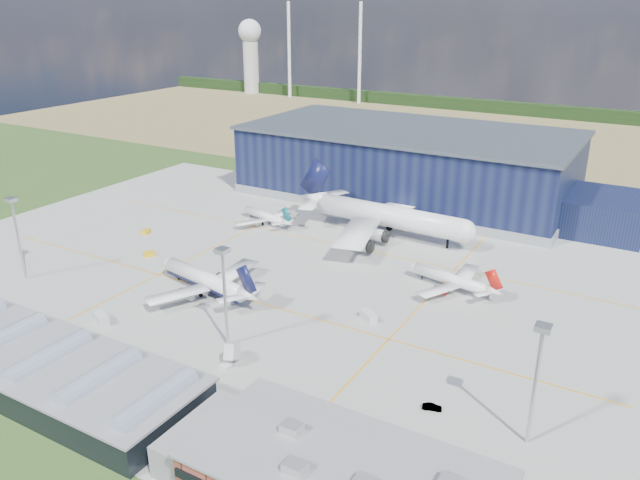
{
  "coord_description": "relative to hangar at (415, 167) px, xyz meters",
  "views": [
    {
      "loc": [
        88.31,
        -123.74,
        71.51
      ],
      "look_at": [
        6.54,
        16.52,
        8.61
      ],
      "focal_mm": 35.0,
      "sensor_mm": 36.0,
      "label": 1
    }
  ],
  "objects": [
    {
      "name": "airstair",
      "position": [
        12.67,
        -130.17,
        -9.95
      ],
      "size": [
        3.84,
        5.61,
        3.33
      ],
      "primitive_type": "cube",
      "rotation": [
        0.0,
        0.0,
        0.37
      ],
      "color": "silver",
      "rests_on": "ground"
    },
    {
      "name": "farmland",
      "position": [
        -2.81,
        125.2,
        -11.62
      ],
      "size": [
        600.0,
        220.0,
        0.01
      ],
      "primitive_type": "cube",
      "color": "#937D4F",
      "rests_on": "ground"
    },
    {
      "name": "airliner_widebody",
      "position": [
        9.77,
        -44.76,
        -1.12
      ],
      "size": [
        67.25,
        65.92,
        20.99
      ],
      "primitive_type": null,
      "rotation": [
        0.0,
        0.0,
        -0.05
      ],
      "color": "white",
      "rests_on": "ground"
    },
    {
      "name": "car_a",
      "position": [
        3.62,
        -139.53,
        -10.96
      ],
      "size": [
        4.14,
        2.92,
        1.31
      ],
      "primitive_type": "imported",
      "rotation": [
        0.0,
        0.0,
        1.17
      ],
      "color": "#99999E",
      "rests_on": "ground"
    },
    {
      "name": "gse_tug_a",
      "position": [
        -59.44,
        -82.75,
        -10.95
      ],
      "size": [
        2.67,
        3.58,
        1.33
      ],
      "primitive_type": "cube",
      "rotation": [
        0.0,
        0.0,
        0.25
      ],
      "color": "gold",
      "rests_on": "ground"
    },
    {
      "name": "gse_van_a",
      "position": [
        -24.74,
        -132.02,
        -10.47
      ],
      "size": [
        5.73,
        4.23,
        2.29
      ],
      "primitive_type": "cube",
      "rotation": [
        0.0,
        0.0,
        1.15
      ],
      "color": "silver",
      "rests_on": "ground"
    },
    {
      "name": "airliner_navy",
      "position": [
        -14.19,
        -106.8,
        -5.63
      ],
      "size": [
        42.85,
        42.22,
        11.97
      ],
      "primitive_type": null,
      "rotation": [
        0.0,
        0.0,
        2.95
      ],
      "color": "white",
      "rests_on": "ground"
    },
    {
      "name": "light_mast_west",
      "position": [
        -62.81,
        -124.8,
        3.82
      ],
      "size": [
        2.6,
        2.6,
        23.0
      ],
      "color": "#B9BBC0",
      "rests_on": "ground"
    },
    {
      "name": "apron",
      "position": [
        -2.81,
        -84.8,
        -11.59
      ],
      "size": [
        220.0,
        160.0,
        0.08
      ],
      "color": "#9E9E99",
      "rests_on": "ground"
    },
    {
      "name": "ground",
      "position": [
        -2.81,
        -94.8,
        -11.62
      ],
      "size": [
        600.0,
        600.0,
        0.0
      ],
      "primitive_type": "plane",
      "color": "#2D4A1C",
      "rests_on": "ground"
    },
    {
      "name": "gse_tug_b",
      "position": [
        -44.69,
        -96.2,
        -10.92
      ],
      "size": [
        3.67,
        3.88,
        1.4
      ],
      "primitive_type": "cube",
      "rotation": [
        0.0,
        0.0,
        -0.65
      ],
      "color": "gold",
      "rests_on": "ground"
    },
    {
      "name": "airliner_red",
      "position": [
        40.15,
        -72.8,
        -7.11
      ],
      "size": [
        32.6,
        32.14,
        9.01
      ],
      "primitive_type": null,
      "rotation": [
        0.0,
        0.0,
        2.93
      ],
      "color": "white",
      "rests_on": "ground"
    },
    {
      "name": "airliner_regional",
      "position": [
        -31.58,
        -54.8,
        -7.52
      ],
      "size": [
        30.8,
        30.42,
        8.19
      ],
      "primitive_type": null,
      "rotation": [
        0.0,
        0.0,
        2.87
      ],
      "color": "white",
      "rests_on": "ground"
    },
    {
      "name": "treeline",
      "position": [
        -2.81,
        205.2,
        -7.62
      ],
      "size": [
        600.0,
        8.0,
        8.0
      ],
      "primitive_type": "cube",
      "color": "black",
      "rests_on": "ground"
    },
    {
      "name": "car_b",
      "position": [
        54.75,
        -124.39,
        -11.02
      ],
      "size": [
        3.86,
        2.29,
        1.2
      ],
      "primitive_type": "imported",
      "rotation": [
        0.0,
        0.0,
        1.87
      ],
      "color": "#99999E",
      "rests_on": "ground"
    },
    {
      "name": "hangar",
      "position": [
        0.0,
        0.0,
        0.0
      ],
      "size": [
        145.0,
        62.0,
        26.1
      ],
      "color": "#101436",
      "rests_on": "ground"
    },
    {
      "name": "horizon_dressing",
      "position": [
        -194.11,
        199.58,
        22.58
      ],
      "size": [
        440.2,
        18.0,
        70.0
      ],
      "color": "white",
      "rests_on": "ground"
    },
    {
      "name": "gse_van_b",
      "position": [
        29.23,
        -99.15,
        -10.52
      ],
      "size": [
        5.2,
        4.5,
        2.19
      ],
      "primitive_type": "cube",
      "rotation": [
        0.0,
        0.0,
        0.98
      ],
      "color": "silver",
      "rests_on": "ground"
    },
    {
      "name": "gse_cart_a",
      "position": [
        -4.44,
        -108.06,
        -10.89
      ],
      "size": [
        2.85,
        3.73,
        1.46
      ],
      "primitive_type": "cube",
      "rotation": [
        0.0,
        0.0,
        -0.2
      ],
      "color": "silver",
      "rests_on": "ground"
    },
    {
      "name": "gse_cart_b",
      "position": [
        -30.57,
        -42.78,
        -11.0
      ],
      "size": [
        3.38,
        3.27,
        1.23
      ],
      "primitive_type": "cube",
      "rotation": [
        0.0,
        0.0,
        0.87
      ],
      "color": "silver",
      "rests_on": "ground"
    },
    {
      "name": "light_mast_east",
      "position": [
        72.19,
        -124.8,
        3.82
      ],
      "size": [
        2.6,
        2.6,
        23.0
      ],
      "color": "#B9BBC0",
      "rests_on": "ground"
    },
    {
      "name": "glass_concourse",
      "position": [
        -9.26,
        -154.8,
        -7.93
      ],
      "size": [
        78.0,
        23.0,
        8.6
      ],
      "color": "black",
      "rests_on": "ground"
    },
    {
      "name": "light_mast_center",
      "position": [
        7.19,
        -124.8,
        3.82
      ],
      "size": [
        2.6,
        2.6,
        23.0
      ],
      "color": "#B9BBC0",
      "rests_on": "ground"
    }
  ]
}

